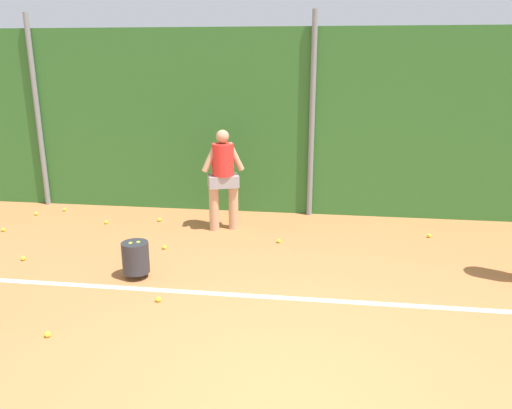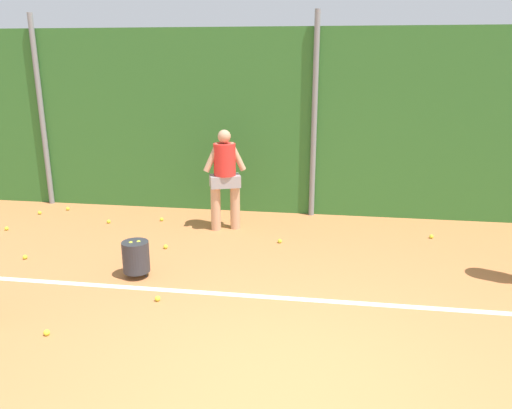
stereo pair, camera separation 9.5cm
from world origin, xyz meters
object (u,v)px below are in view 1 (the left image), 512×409
(tennis_ball_4, at_px, (106,222))
(tennis_ball_7, at_px, (3,230))
(ball_hopper, at_px, (136,257))
(tennis_ball_3, at_px, (279,241))
(tennis_ball_6, at_px, (158,299))
(tennis_ball_9, at_px, (48,334))
(tennis_ball_1, at_px, (160,220))
(tennis_ball_5, at_px, (64,210))
(tennis_ball_0, at_px, (36,214))
(player_backcourt_far, at_px, (223,175))
(tennis_ball_13, at_px, (429,236))
(tennis_ball_10, at_px, (164,247))
(tennis_ball_2, at_px, (23,258))

(tennis_ball_4, bearing_deg, tennis_ball_7, -158.33)
(ball_hopper, xyz_separation_m, tennis_ball_3, (1.78, 1.56, -0.26))
(tennis_ball_6, relative_size, tennis_ball_9, 1.00)
(tennis_ball_1, relative_size, tennis_ball_9, 1.00)
(tennis_ball_5, bearing_deg, ball_hopper, -47.74)
(tennis_ball_0, bearing_deg, tennis_ball_9, -58.21)
(tennis_ball_9, bearing_deg, player_backcourt_far, 72.31)
(tennis_ball_3, distance_m, tennis_ball_4, 3.17)
(tennis_ball_5, relative_size, tennis_ball_13, 1.00)
(ball_hopper, bearing_deg, tennis_ball_6, -51.58)
(tennis_ball_10, bearing_deg, tennis_ball_6, -74.78)
(tennis_ball_0, height_order, tennis_ball_5, same)
(player_backcourt_far, relative_size, tennis_ball_7, 25.99)
(tennis_ball_1, height_order, tennis_ball_13, same)
(tennis_ball_5, distance_m, tennis_ball_10, 3.02)
(tennis_ball_10, bearing_deg, tennis_ball_5, 146.51)
(tennis_ball_3, distance_m, tennis_ball_5, 4.40)
(tennis_ball_2, xyz_separation_m, tennis_ball_3, (3.64, 1.23, 0.00))
(tennis_ball_5, bearing_deg, tennis_ball_13, -4.88)
(tennis_ball_0, distance_m, tennis_ball_9, 4.68)
(tennis_ball_3, bearing_deg, tennis_ball_10, -163.41)
(tennis_ball_0, bearing_deg, tennis_ball_1, -1.01)
(ball_hopper, distance_m, tennis_ball_5, 3.68)
(tennis_ball_9, xyz_separation_m, tennis_ball_10, (0.45, 2.63, 0.00))
(tennis_ball_2, xyz_separation_m, tennis_ball_7, (-1.06, 1.13, 0.00))
(tennis_ball_0, distance_m, tennis_ball_13, 7.08)
(tennis_ball_9, xyz_separation_m, tennis_ball_13, (4.61, 3.73, 0.00))
(tennis_ball_2, relative_size, tennis_ball_4, 1.00)
(tennis_ball_2, relative_size, tennis_ball_7, 1.00)
(tennis_ball_1, height_order, tennis_ball_2, same)
(ball_hopper, height_order, tennis_ball_7, ball_hopper)
(tennis_ball_2, xyz_separation_m, tennis_ball_10, (1.91, 0.72, 0.00))
(tennis_ball_1, height_order, tennis_ball_5, same)
(tennis_ball_4, bearing_deg, tennis_ball_5, 150.76)
(ball_hopper, xyz_separation_m, tennis_ball_1, (-0.45, 2.35, -0.26))
(tennis_ball_6, xyz_separation_m, tennis_ball_7, (-3.43, 2.12, 0.00))
(tennis_ball_1, distance_m, tennis_ball_3, 2.37)
(ball_hopper, distance_m, tennis_ball_10, 1.08)
(tennis_ball_9, relative_size, tennis_ball_13, 1.00)
(tennis_ball_7, xyz_separation_m, tennis_ball_10, (2.97, -0.42, 0.00))
(tennis_ball_7, bearing_deg, ball_hopper, -26.69)
(tennis_ball_6, bearing_deg, tennis_ball_3, 60.21)
(tennis_ball_2, distance_m, tennis_ball_10, 2.04)
(player_backcourt_far, relative_size, ball_hopper, 3.34)
(tennis_ball_2, height_order, tennis_ball_9, same)
(tennis_ball_7, bearing_deg, tennis_ball_1, 19.74)
(tennis_ball_9, distance_m, tennis_ball_13, 5.93)
(player_backcourt_far, bearing_deg, tennis_ball_13, 160.89)
(player_backcourt_far, xyz_separation_m, tennis_ball_0, (-3.65, 0.28, -0.93))
(tennis_ball_1, xyz_separation_m, tennis_ball_4, (-0.90, -0.26, 0.00))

